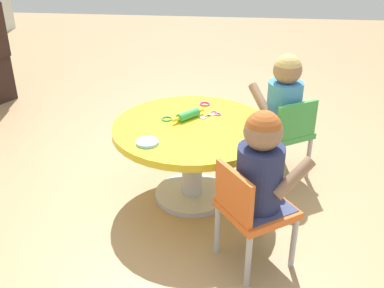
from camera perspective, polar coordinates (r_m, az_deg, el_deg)
ground_plane at (r=2.76m, az=-0.00°, el=-6.49°), size 10.00×10.00×0.00m
craft_table at (r=2.58m, az=-0.00°, el=0.11°), size 0.89×0.89×0.47m
child_chair_left at (r=2.14m, az=7.35°, el=-8.08°), size 0.42×0.42×0.54m
seated_child_left at (r=2.04m, az=8.64°, el=-2.57°), size 0.42×0.44×0.51m
child_chair_right at (r=2.88m, az=11.52°, el=1.45°), size 0.41×0.41×0.54m
seated_child_right at (r=2.81m, az=11.46°, el=5.91°), size 0.44×0.41×0.51m
rolling_pin at (r=2.59m, az=-0.46°, el=3.65°), size 0.18×0.17×0.05m
craft_scissors at (r=2.65m, az=2.58°, el=3.68°), size 0.13×0.13×0.01m
playdough_blob_0 at (r=2.34m, az=-5.62°, el=0.21°), size 0.12×0.12×0.02m
cookie_cutter_0 at (r=2.60m, az=-3.15°, el=3.17°), size 0.07×0.07×0.01m
cookie_cutter_1 at (r=2.79m, az=1.61°, el=5.03°), size 0.06×0.06×0.01m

